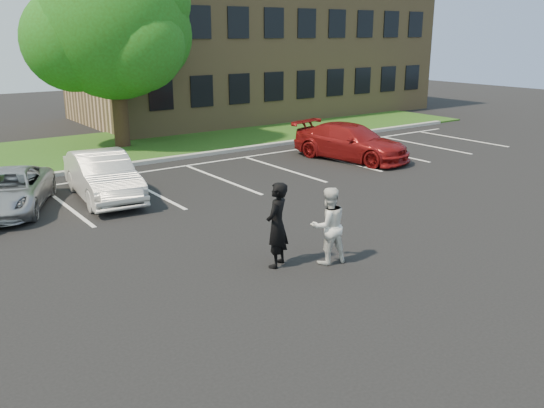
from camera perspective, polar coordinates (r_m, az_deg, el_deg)
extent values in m
plane|color=black|center=(13.18, 2.57, -6.23)|extent=(90.00, 90.00, 0.00)
cube|color=gray|center=(23.33, -16.08, 3.51)|extent=(40.00, 0.30, 0.15)
cube|color=#204D16|center=(27.07, -19.04, 4.93)|extent=(44.00, 8.00, 0.08)
cube|color=silver|center=(18.83, -19.78, -0.11)|extent=(0.12, 5.20, 0.01)
cube|color=silver|center=(19.73, -12.01, 1.26)|extent=(0.12, 5.20, 0.01)
cube|color=silver|center=(20.97, -5.03, 2.47)|extent=(0.12, 5.20, 0.01)
cube|color=silver|center=(22.49, 1.10, 3.51)|extent=(0.12, 5.20, 0.01)
cube|color=silver|center=(24.24, 6.41, 4.37)|extent=(0.12, 5.20, 0.01)
cube|color=silver|center=(26.17, 10.98, 5.08)|extent=(0.12, 5.20, 0.01)
cube|color=silver|center=(28.25, 14.91, 5.67)|extent=(0.12, 5.20, 0.01)
cube|color=silver|center=(30.44, 18.29, 6.15)|extent=(0.12, 5.20, 0.01)
cube|color=silver|center=(22.68, -11.61, 3.28)|extent=(34.00, 0.12, 0.01)
cube|color=olive|center=(38.19, -1.52, 14.97)|extent=(22.00, 10.00, 8.00)
cube|color=black|center=(29.35, -10.95, 10.65)|extent=(1.30, 0.06, 1.60)
cube|color=black|center=(29.21, -11.33, 17.29)|extent=(1.30, 0.06, 1.60)
cube|color=black|center=(30.40, -6.96, 11.03)|extent=(1.30, 0.06, 1.60)
cube|color=black|center=(30.26, -7.20, 17.44)|extent=(1.30, 0.06, 1.60)
cube|color=black|center=(31.57, -3.25, 11.33)|extent=(1.30, 0.06, 1.60)
cube|color=black|center=(31.44, -3.35, 17.51)|extent=(1.30, 0.06, 1.60)
cube|color=black|center=(32.87, 0.19, 11.56)|extent=(1.30, 0.06, 1.60)
cube|color=black|center=(32.74, 0.20, 17.50)|extent=(1.30, 0.06, 1.60)
cube|color=black|center=(34.27, 3.37, 11.74)|extent=(1.30, 0.06, 1.60)
cube|color=black|center=(34.15, 3.47, 17.44)|extent=(1.30, 0.06, 1.60)
cube|color=black|center=(35.76, 6.29, 11.88)|extent=(1.30, 0.06, 1.60)
cube|color=black|center=(35.64, 6.47, 17.33)|extent=(1.30, 0.06, 1.60)
cube|color=black|center=(37.34, 8.97, 11.98)|extent=(1.30, 0.06, 1.60)
cube|color=black|center=(37.22, 9.22, 17.20)|extent=(1.30, 0.06, 1.60)
cube|color=black|center=(38.98, 11.44, 12.04)|extent=(1.30, 0.06, 1.60)
cube|color=black|center=(38.88, 11.73, 17.04)|extent=(1.30, 0.06, 1.60)
cube|color=black|center=(40.70, 13.70, 12.09)|extent=(1.30, 0.06, 1.60)
cube|color=black|center=(40.59, 14.04, 16.87)|extent=(1.30, 0.06, 1.60)
cylinder|color=black|center=(27.41, -14.78, 8.74)|extent=(0.70, 0.70, 3.20)
sphere|color=#235111|center=(27.19, -15.40, 16.89)|extent=(6.60, 6.60, 6.60)
sphere|color=#235111|center=(28.44, -12.73, 16.03)|extent=(4.60, 4.60, 4.60)
sphere|color=#235111|center=(27.00, -19.08, 15.11)|extent=(4.40, 4.40, 4.40)
sphere|color=#235111|center=(25.95, -13.16, 15.09)|extent=(4.00, 4.00, 4.00)
sphere|color=#235111|center=(28.49, -17.84, 17.27)|extent=(4.20, 4.20, 4.20)
sphere|color=#235111|center=(26.85, -12.31, 19.03)|extent=(3.80, 3.80, 3.80)
imported|color=black|center=(12.88, 0.49, -2.09)|extent=(0.86, 0.78, 1.97)
imported|color=silver|center=(13.16, 5.60, -2.15)|extent=(1.00, 0.85, 1.80)
imported|color=#AAACB1|center=(18.78, -24.63, 1.20)|extent=(3.71, 4.81, 1.21)
imported|color=silver|center=(19.01, -16.40, 2.66)|extent=(2.04, 4.66, 1.49)
imported|color=maroon|center=(24.29, 7.83, 6.10)|extent=(3.15, 5.42, 1.47)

